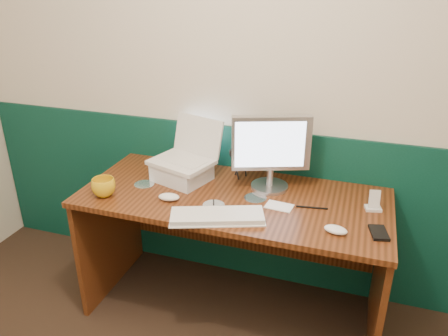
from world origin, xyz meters
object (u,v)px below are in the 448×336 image
(monitor, at_px, (271,153))
(camcorder, at_px, (240,160))
(desk, at_px, (232,255))
(laptop, at_px, (180,141))
(mug, at_px, (104,187))
(keyboard, at_px, (217,217))

(monitor, bearing_deg, camcorder, 136.11)
(desk, height_order, laptop, laptop)
(laptop, distance_m, camcorder, 0.35)
(desk, relative_size, camcorder, 7.58)
(desk, relative_size, mug, 13.06)
(laptop, bearing_deg, keyboard, -28.73)
(desk, height_order, monitor, monitor)
(laptop, bearing_deg, monitor, 24.26)
(desk, relative_size, laptop, 4.99)
(desk, bearing_deg, monitor, 42.22)
(desk, height_order, mug, mug)
(laptop, xyz_separation_m, camcorder, (0.30, 0.14, -0.12))
(desk, bearing_deg, camcorder, 97.48)
(monitor, height_order, mug, monitor)
(laptop, relative_size, monitor, 0.79)
(monitor, relative_size, camcorder, 1.93)
(desk, height_order, keyboard, keyboard)
(desk, distance_m, keyboard, 0.46)
(mug, bearing_deg, desk, 18.50)
(desk, height_order, camcorder, camcorder)
(mug, bearing_deg, keyboard, -3.72)
(monitor, height_order, keyboard, monitor)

